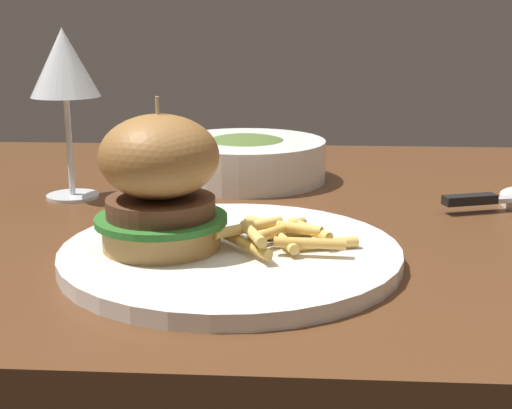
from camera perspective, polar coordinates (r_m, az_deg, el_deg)
The scene contains 6 objects.
dining_table at distance 0.84m, azimuth 4.02°, elevation -6.77°, with size 1.14×0.80×0.74m.
main_plate at distance 0.62m, azimuth -2.02°, elevation -3.98°, with size 0.30×0.30×0.01m, color white.
burger_sandwich at distance 0.61m, azimuth -7.69°, elevation 1.79°, with size 0.11×0.11×0.13m.
fries_pile at distance 0.61m, azimuth 2.00°, elevation -2.44°, with size 0.12×0.09×0.02m.
wine_glass at distance 0.85m, azimuth -15.10°, elevation 10.54°, with size 0.08×0.08×0.20m.
soup_bowl at distance 0.93m, azimuth -0.84°, elevation 3.73°, with size 0.21×0.21×0.06m.
Camera 1 is at (-0.01, -0.78, 0.95)m, focal length 50.00 mm.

